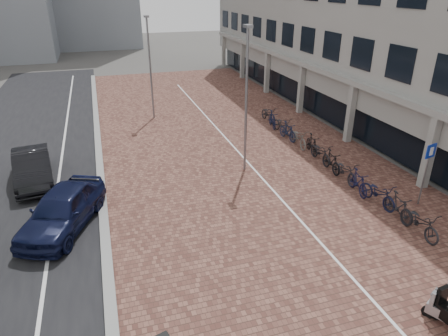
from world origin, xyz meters
TOP-DOWN VIEW (x-y plane):
  - ground at (0.00, 0.00)m, footprint 140.00×140.00m
  - plaza_brick at (2.00, 12.00)m, footprint 14.50×42.00m
  - street_asphalt at (-9.00, 12.00)m, footprint 8.00×50.00m
  - curb at (-5.10, 12.00)m, footprint 0.35×42.00m
  - lane_line at (-7.00, 12.00)m, footprint 0.12×44.00m
  - parking_line at (2.20, 12.00)m, footprint 0.10×30.00m
  - car_navy at (-6.50, 5.38)m, footprint 3.55×4.95m
  - car_dark at (-8.01, 9.86)m, footprint 2.14×4.63m
  - parking_sign at (7.50, 2.74)m, footprint 0.56×0.18m
  - lamp_near at (1.76, 8.18)m, footprint 0.12×0.12m
  - lamp_far at (-1.29, 17.91)m, footprint 0.12×0.12m
  - bike_row at (5.80, 7.90)m, footprint 1.11×15.80m

SIDE VIEW (x-z plane):
  - ground at x=0.00m, z-range 0.00..0.00m
  - street_asphalt at x=-9.00m, z-range -0.01..0.02m
  - plaza_brick at x=2.00m, z-range -0.01..0.03m
  - lane_line at x=-7.00m, z-range 0.02..0.02m
  - parking_line at x=2.20m, z-range 0.03..0.04m
  - curb at x=-5.10m, z-range 0.00..0.14m
  - bike_row at x=5.80m, z-range 0.00..1.05m
  - car_dark at x=-8.01m, z-range 0.00..1.47m
  - car_navy at x=-6.50m, z-range 0.00..1.57m
  - parking_sign at x=7.50m, z-range 0.50..3.22m
  - lamp_far at x=-1.29m, z-range 0.00..6.56m
  - lamp_near at x=1.76m, z-range 0.00..6.75m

